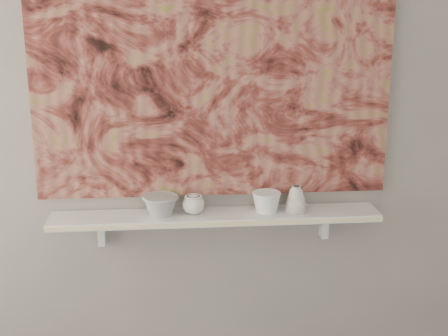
{
  "coord_description": "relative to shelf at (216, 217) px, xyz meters",
  "views": [
    {
      "loc": [
        -0.19,
        -0.99,
        1.82
      ],
      "look_at": [
        0.03,
        1.49,
        1.13
      ],
      "focal_mm": 50.0,
      "sensor_mm": 36.0,
      "label": 1
    }
  ],
  "objects": [
    {
      "name": "bracket_left",
      "position": [
        -0.49,
        0.06,
        -0.07
      ],
      "size": [
        0.03,
        0.06,
        0.12
      ],
      "primitive_type": "cube",
      "color": "silver",
      "rests_on": "wall_back"
    },
    {
      "name": "shelf_stripe",
      "position": [
        0.0,
        -0.09,
        0.0
      ],
      "size": [
        1.4,
        0.01,
        0.02
      ],
      "primitive_type": "cube",
      "color": "beige",
      "rests_on": "shelf"
    },
    {
      "name": "wall_back",
      "position": [
        0.0,
        0.09,
        0.44
      ],
      "size": [
        3.6,
        0.0,
        3.6
      ],
      "primitive_type": "plane",
      "rotation": [
        1.57,
        0.0,
        0.0
      ],
      "color": "gray",
      "rests_on": "floor"
    },
    {
      "name": "cup_cream",
      "position": [
        -0.09,
        0.0,
        0.06
      ],
      "size": [
        0.11,
        0.11,
        0.09
      ],
      "primitive_type": null,
      "rotation": [
        0.0,
        0.0,
        -0.19
      ],
      "color": "beige",
      "rests_on": "shelf"
    },
    {
      "name": "bowl_white",
      "position": [
        0.22,
        0.0,
        0.06
      ],
      "size": [
        0.14,
        0.14,
        0.09
      ],
      "primitive_type": null,
      "rotation": [
        0.0,
        0.0,
        -0.14
      ],
      "color": "silver",
      "rests_on": "shelf"
    },
    {
      "name": "bracket_right",
      "position": [
        0.49,
        0.06,
        -0.07
      ],
      "size": [
        0.03,
        0.06,
        0.12
      ],
      "primitive_type": "cube",
      "color": "silver",
      "rests_on": "wall_back"
    },
    {
      "name": "bell_vessel",
      "position": [
        0.35,
        0.0,
        0.07
      ],
      "size": [
        0.13,
        0.13,
        0.11
      ],
      "primitive_type": null,
      "rotation": [
        0.0,
        0.0,
        0.34
      ],
      "color": "silver",
      "rests_on": "shelf"
    },
    {
      "name": "bowl_grey",
      "position": [
        -0.23,
        0.0,
        0.06
      ],
      "size": [
        0.17,
        0.17,
        0.09
      ],
      "primitive_type": null,
      "rotation": [
        0.0,
        0.0,
        -0.1
      ],
      "color": "#A1A19E",
      "rests_on": "shelf"
    },
    {
      "name": "shelf",
      "position": [
        0.0,
        0.0,
        0.0
      ],
      "size": [
        1.4,
        0.18,
        0.03
      ],
      "primitive_type": "cube",
      "color": "silver",
      "rests_on": "wall_back"
    },
    {
      "name": "house_motif",
      "position": [
        0.45,
        0.07,
        0.32
      ],
      "size": [
        0.09,
        0.0,
        0.08
      ],
      "primitive_type": "cube",
      "color": "black",
      "rests_on": "painting"
    },
    {
      "name": "painting",
      "position": [
        0.0,
        0.08,
        0.62
      ],
      "size": [
        1.5,
        0.02,
        1.1
      ],
      "primitive_type": "cube",
      "color": "maroon",
      "rests_on": "wall_back"
    }
  ]
}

